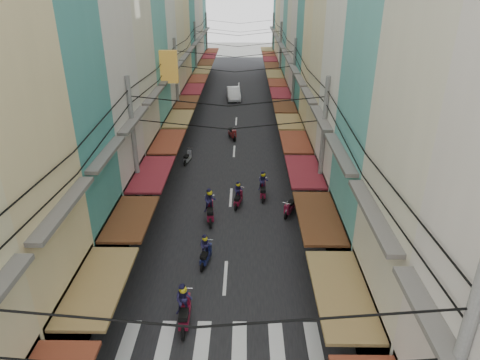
# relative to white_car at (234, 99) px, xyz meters

# --- Properties ---
(ground) EXTENTS (160.00, 160.00, 0.00)m
(ground) POSITION_rel_white_car_xyz_m (0.47, -30.46, 0.00)
(ground) COLOR slate
(ground) RESTS_ON ground
(road) EXTENTS (10.00, 80.00, 0.02)m
(road) POSITION_rel_white_car_xyz_m (0.47, -10.46, 0.01)
(road) COLOR black
(road) RESTS_ON ground
(sidewalk_left) EXTENTS (3.00, 80.00, 0.06)m
(sidewalk_left) POSITION_rel_white_car_xyz_m (-6.03, -10.46, 0.03)
(sidewalk_left) COLOR gray
(sidewalk_left) RESTS_ON ground
(sidewalk_right) EXTENTS (3.00, 80.00, 0.06)m
(sidewalk_right) POSITION_rel_white_car_xyz_m (6.97, -10.46, 0.03)
(sidewalk_right) COLOR gray
(sidewalk_right) RESTS_ON ground
(crosswalk) EXTENTS (7.55, 2.40, 0.01)m
(crosswalk) POSITION_rel_white_car_xyz_m (0.47, -36.46, 0.03)
(crosswalk) COLOR silver
(crosswalk) RESTS_ON ground
(building_row_left) EXTENTS (7.80, 67.67, 23.70)m
(building_row_left) POSITION_rel_white_car_xyz_m (-7.45, -13.90, 9.78)
(building_row_left) COLOR beige
(building_row_left) RESTS_ON ground
(building_row_right) EXTENTS (7.80, 68.98, 22.59)m
(building_row_right) POSITION_rel_white_car_xyz_m (8.39, -14.02, 9.41)
(building_row_right) COLOR teal
(building_row_right) RESTS_ON ground
(utility_poles) EXTENTS (10.20, 66.13, 8.20)m
(utility_poles) POSITION_rel_white_car_xyz_m (0.47, -15.45, 6.59)
(utility_poles) COLOR slate
(utility_poles) RESTS_ON ground
(white_car) EXTENTS (4.95, 2.31, 1.69)m
(white_car) POSITION_rel_white_car_xyz_m (0.00, 0.00, 0.00)
(white_car) COLOR white
(white_car) RESTS_ON ground
(bicycle) EXTENTS (1.81, 1.30, 1.17)m
(bicycle) POSITION_rel_white_car_xyz_m (7.82, -29.97, 0.00)
(bicycle) COLOR black
(bicycle) RESTS_ON ground
(moving_scooters) EXTENTS (7.20, 23.88, 2.01)m
(moving_scooters) POSITION_rel_white_car_xyz_m (0.22, -27.06, 0.55)
(moving_scooters) COLOR black
(moving_scooters) RESTS_ON ground
(parked_scooters) EXTENTS (12.87, 12.67, 1.01)m
(parked_scooters) POSITION_rel_white_car_xyz_m (4.34, -34.77, 0.48)
(parked_scooters) COLOR black
(parked_scooters) RESTS_ON ground
(pedestrians) EXTENTS (12.03, 26.94, 2.23)m
(pedestrians) POSITION_rel_white_car_xyz_m (-3.75, -28.95, 1.01)
(pedestrians) COLOR #26202B
(pedestrians) RESTS_ON ground
(market_umbrella) EXTENTS (2.29, 2.29, 2.41)m
(market_umbrella) POSITION_rel_white_car_xyz_m (6.64, -36.11, 2.12)
(market_umbrella) COLOR #B2B2B7
(market_umbrella) RESTS_ON ground
(traffic_sign) EXTENTS (0.10, 0.60, 2.76)m
(traffic_sign) POSITION_rel_white_car_xyz_m (5.26, -29.46, 1.99)
(traffic_sign) COLOR slate
(traffic_sign) RESTS_ON ground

